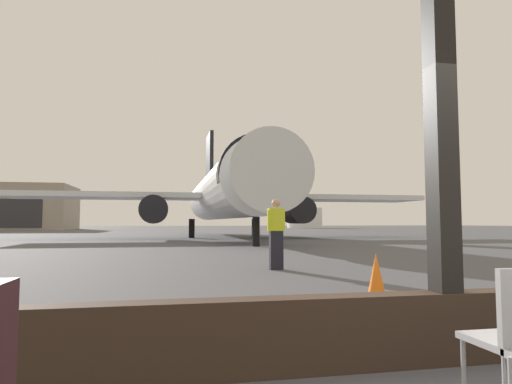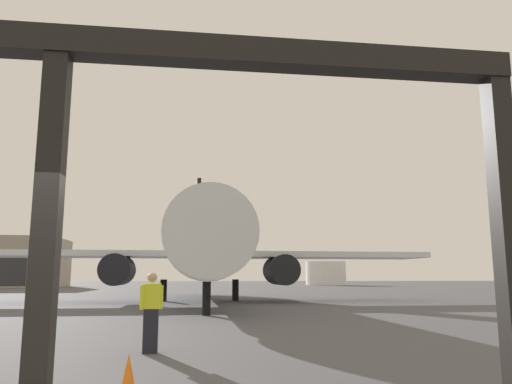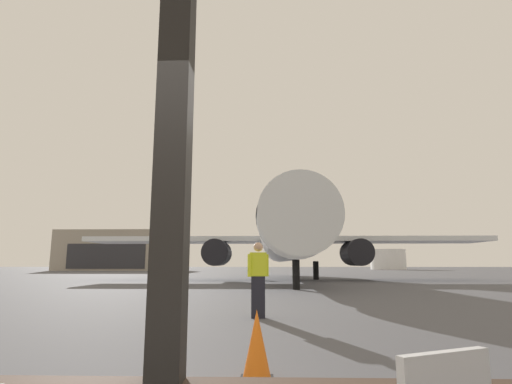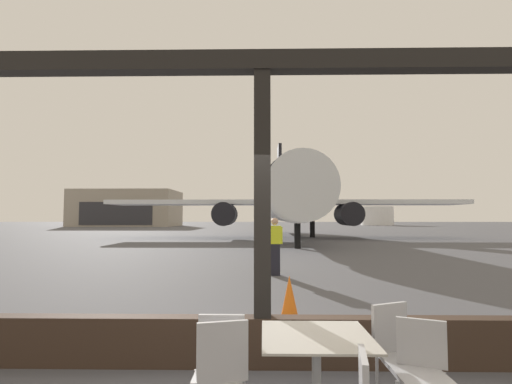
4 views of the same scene
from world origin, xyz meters
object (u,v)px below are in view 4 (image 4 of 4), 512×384
(cafe_chair_side_extra, at_px, (397,347))
(airplane, at_px, (286,199))
(cafe_chair_window_left, at_px, (421,365))
(distant_hangar, at_px, (128,208))
(dining_table, at_px, (316,366))
(ground_crew_worker, at_px, (275,245))
(cafe_chair_window_right, at_px, (221,368))
(cafe_chair_aisle_right, at_px, (223,353))
(fuel_storage_tank, at_px, (377,216))
(traffic_cone, at_px, (289,298))

(cafe_chair_side_extra, distance_m, airplane, 29.76)
(cafe_chair_window_left, distance_m, distant_hangar, 79.99)
(dining_table, bearing_deg, cafe_chair_side_extra, 18.64)
(dining_table, xyz_separation_m, ground_crew_worker, (-0.11, 8.54, 0.42))
(cafe_chair_window_right, height_order, airplane, airplane)
(airplane, bearing_deg, distant_hangar, 123.08)
(airplane, bearing_deg, cafe_chair_window_left, -91.22)
(distant_hangar, bearing_deg, ground_crew_worker, -67.38)
(cafe_chair_window_left, bearing_deg, distant_hangar, 110.87)
(cafe_chair_aisle_right, xyz_separation_m, cafe_chair_side_extra, (1.60, 0.16, 0.01))
(cafe_chair_window_left, xyz_separation_m, cafe_chair_aisle_right, (-1.67, 0.22, 0.01))
(cafe_chair_side_extra, distance_m, ground_crew_worker, 8.33)
(cafe_chair_window_right, xyz_separation_m, cafe_chair_aisle_right, (-0.02, 0.38, -0.01))
(cafe_chair_window_right, distance_m, distant_hangar, 79.57)
(cafe_chair_window_left, xyz_separation_m, cafe_chair_window_right, (-1.65, -0.16, 0.02))
(ground_crew_worker, bearing_deg, fuel_storage_tank, 71.72)
(cafe_chair_window_left, distance_m, cafe_chair_aisle_right, 1.68)
(fuel_storage_tank, bearing_deg, cafe_chair_window_left, -105.93)
(cafe_chair_window_right, height_order, ground_crew_worker, ground_crew_worker)
(dining_table, height_order, distant_hangar, distant_hangar)
(airplane, relative_size, traffic_cone, 40.22)
(cafe_chair_aisle_right, distance_m, traffic_cone, 3.44)
(distant_hangar, bearing_deg, fuel_storage_tank, 11.12)
(dining_table, distance_m, cafe_chair_window_right, 0.84)
(cafe_chair_aisle_right, distance_m, airplane, 30.00)
(cafe_chair_side_extra, bearing_deg, fuel_storage_tank, 73.96)
(traffic_cone, bearing_deg, distant_hangar, 111.22)
(cafe_chair_window_left, bearing_deg, fuel_storage_tank, 74.07)
(cafe_chair_side_extra, height_order, fuel_storage_tank, fuel_storage_tank)
(dining_table, bearing_deg, fuel_storage_tank, 73.52)
(fuel_storage_tank, bearing_deg, airplane, -113.24)
(traffic_cone, distance_m, distant_hangar, 76.37)
(cafe_chair_aisle_right, distance_m, cafe_chair_side_extra, 1.61)
(traffic_cone, bearing_deg, cafe_chair_side_extra, -76.16)
(cafe_chair_aisle_right, bearing_deg, airplane, 85.57)
(distant_hangar, bearing_deg, cafe_chair_window_left, -69.13)
(dining_table, distance_m, distant_hangar, 79.59)
(dining_table, relative_size, distant_hangar, 0.05)
(cafe_chair_window_left, distance_m, fuel_storage_tank, 88.47)
(cafe_chair_aisle_right, bearing_deg, cafe_chair_window_right, -86.51)
(ground_crew_worker, xyz_separation_m, traffic_cone, (0.10, -5.09, -0.55))
(cafe_chair_window_left, distance_m, airplane, 30.14)
(cafe_chair_aisle_right, height_order, cafe_chair_side_extra, cafe_chair_side_extra)
(ground_crew_worker, height_order, traffic_cone, ground_crew_worker)
(distant_hangar, bearing_deg, dining_table, -69.68)
(cafe_chair_window_right, relative_size, traffic_cone, 1.27)
(airplane, xyz_separation_m, ground_crew_worker, (-1.59, -21.36, -2.41))
(airplane, height_order, distant_hangar, airplane)
(cafe_chair_side_extra, bearing_deg, distant_hangar, 110.92)
(dining_table, distance_m, ground_crew_worker, 8.55)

